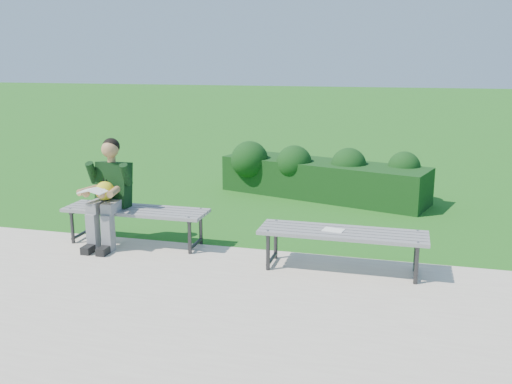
% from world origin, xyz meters
% --- Properties ---
extents(ground, '(80.00, 80.00, 0.00)m').
position_xyz_m(ground, '(0.00, 0.00, 0.00)').
color(ground, '#2D771E').
rests_on(ground, ground).
extents(walkway, '(30.00, 3.50, 0.02)m').
position_xyz_m(walkway, '(0.00, -1.75, 0.01)').
color(walkway, '#B3AD94').
rests_on(walkway, ground).
extents(hedge, '(3.58, 1.82, 0.89)m').
position_xyz_m(hedge, '(0.29, 2.93, 0.38)').
color(hedge, '#133C10').
rests_on(hedge, ground).
extents(bench_left, '(1.80, 0.50, 0.46)m').
position_xyz_m(bench_left, '(-1.52, -0.17, 0.42)').
color(bench_left, slate).
rests_on(bench_left, walkway).
extents(bench_right, '(1.80, 0.50, 0.46)m').
position_xyz_m(bench_right, '(1.06, -0.45, 0.42)').
color(bench_right, slate).
rests_on(bench_right, walkway).
extents(seated_boy, '(0.56, 0.76, 1.31)m').
position_xyz_m(seated_boy, '(-1.82, -0.27, 0.71)').
color(seated_boy, slate).
rests_on(seated_boy, walkway).
extents(paper_sheet, '(0.24, 0.19, 0.01)m').
position_xyz_m(paper_sheet, '(0.96, -0.45, 0.47)').
color(paper_sheet, white).
rests_on(paper_sheet, bench_right).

